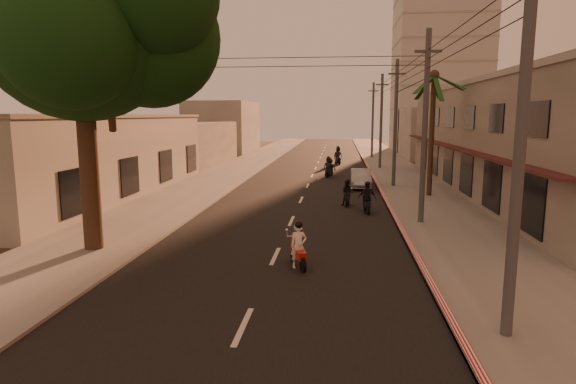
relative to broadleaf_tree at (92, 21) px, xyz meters
The scene contains 21 objects.
ground 10.96m from the broadleaf_tree, 17.97° to the right, with size 160.00×160.00×0.00m, color #383023.
road 20.84m from the broadleaf_tree, 69.68° to the left, with size 10.00×140.00×0.02m, color black.
sidewalk_right 24.26m from the broadleaf_tree, 51.68° to the left, with size 5.00×140.00×0.12m, color slate.
sidewalk_left 19.76m from the broadleaf_tree, 92.85° to the left, with size 5.00×140.00×0.12m, color slate.
curb_stripe 19.30m from the broadleaf_tree, 47.67° to the left, with size 0.20×60.00×0.20m, color #B01712.
shophouse_row 26.41m from the broadleaf_tree, 37.63° to the left, with size 8.80×34.20×7.30m.
left_building 15.15m from the broadleaf_tree, 121.87° to the left, with size 8.20×24.20×5.20m.
distant_tower 58.67m from the broadleaf_tree, 67.22° to the left, with size 12.10×12.10×28.00m.
broadleaf_tree is the anchor object (origin of this frame).
palm_tree 20.18m from the broadleaf_tree, 43.48° to the left, with size 5.00×5.00×8.20m.
utility_poles 22.06m from the broadleaf_tree, 54.34° to the left, with size 1.20×48.26×9.00m.
filler_right 47.87m from the broadleaf_tree, 64.31° to the left, with size 8.00×14.00×6.00m, color #A8A598.
filler_left_near 33.30m from the broadleaf_tree, 103.06° to the left, with size 8.00×14.00×4.40m, color #A8A598.
filler_left_far 50.64m from the broadleaf_tree, 98.43° to the left, with size 8.00×14.00×7.00m, color #A8A598.
scooter_red 10.91m from the broadleaf_tree, 10.26° to the right, with size 0.91×1.60×1.65m.
scooter_mid_a 15.89m from the broadleaf_tree, 47.31° to the left, with size 0.84×1.62×1.59m.
scooter_mid_b 15.35m from the broadleaf_tree, 38.47° to the left, with size 1.02×1.75×1.72m.
scooter_far_a 25.64m from the broadleaf_tree, 70.92° to the left, with size 1.01×1.79×1.77m.
scooter_far_b 26.37m from the broadleaf_tree, 71.13° to the left, with size 1.20×1.58×1.57m.
parked_car 21.76m from the broadleaf_tree, 58.99° to the left, with size 1.43×4.03×1.32m, color #979A9F.
scooter_far_c 35.73m from the broadleaf_tree, 75.48° to the left, with size 1.17×1.96×1.96m.
Camera 1 is at (2.29, -14.96, 5.15)m, focal length 30.00 mm.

